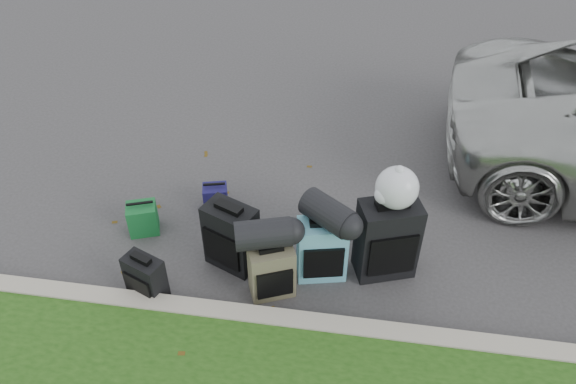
# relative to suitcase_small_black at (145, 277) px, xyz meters

# --- Properties ---
(ground) EXTENTS (120.00, 120.00, 0.00)m
(ground) POSITION_rel_suitcase_small_black_xyz_m (1.26, 0.81, -0.23)
(ground) COLOR #383535
(ground) RESTS_ON ground
(curb) EXTENTS (120.00, 0.18, 0.15)m
(curb) POSITION_rel_suitcase_small_black_xyz_m (1.26, -0.19, -0.15)
(curb) COLOR #9E937F
(curb) RESTS_ON ground
(suitcase_small_black) EXTENTS (0.41, 0.32, 0.45)m
(suitcase_small_black) POSITION_rel_suitcase_small_black_xyz_m (0.00, 0.00, 0.00)
(suitcase_small_black) COLOR black
(suitcase_small_black) RESTS_ON ground
(suitcase_large_black_left) EXTENTS (0.56, 0.46, 0.70)m
(suitcase_large_black_left) POSITION_rel_suitcase_small_black_xyz_m (0.69, 0.51, 0.12)
(suitcase_large_black_left) COLOR black
(suitcase_large_black_left) RESTS_ON ground
(suitcase_olive) EXTENTS (0.47, 0.39, 0.55)m
(suitcase_olive) POSITION_rel_suitcase_small_black_xyz_m (1.13, 0.20, 0.05)
(suitcase_olive) COLOR #474330
(suitcase_olive) RESTS_ON ground
(suitcase_teal) EXTENTS (0.50, 0.36, 0.65)m
(suitcase_teal) POSITION_rel_suitcase_small_black_xyz_m (1.56, 0.50, 0.10)
(suitcase_teal) COLOR teal
(suitcase_teal) RESTS_ON ground
(suitcase_large_black_right) EXTENTS (0.62, 0.49, 0.82)m
(suitcase_large_black_right) POSITION_rel_suitcase_small_black_xyz_m (2.15, 0.64, 0.18)
(suitcase_large_black_right) COLOR black
(suitcase_large_black_right) RESTS_ON ground
(tote_green) EXTENTS (0.36, 0.32, 0.34)m
(tote_green) POSITION_rel_suitcase_small_black_xyz_m (-0.33, 0.82, -0.06)
(tote_green) COLOR #15622A
(tote_green) RESTS_ON ground
(tote_navy) EXTENTS (0.30, 0.26, 0.28)m
(tote_navy) POSITION_rel_suitcase_small_black_xyz_m (0.32, 1.30, -0.09)
(tote_navy) COLOR #1A164D
(tote_navy) RESTS_ON ground
(duffel_left) EXTENTS (0.55, 0.40, 0.27)m
(duffel_left) POSITION_rel_suitcase_small_black_xyz_m (1.06, 0.26, 0.46)
(duffel_left) COLOR black
(duffel_left) RESTS_ON suitcase_olive
(duffel_right) EXTENTS (0.55, 0.50, 0.27)m
(duffel_right) POSITION_rel_suitcase_small_black_xyz_m (1.60, 0.51, 0.56)
(duffel_right) COLOR black
(duffel_right) RESTS_ON suitcase_teal
(trash_bag) EXTENTS (0.38, 0.38, 0.38)m
(trash_bag) POSITION_rel_suitcase_small_black_xyz_m (2.17, 0.67, 0.79)
(trash_bag) COLOR silver
(trash_bag) RESTS_ON suitcase_large_black_right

